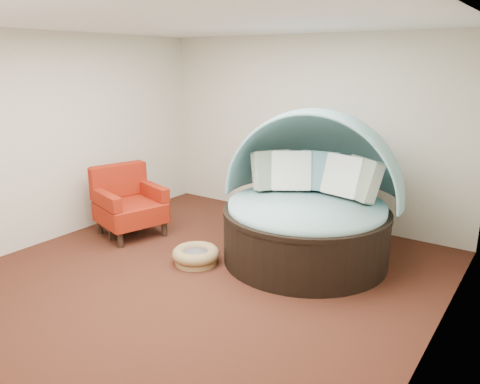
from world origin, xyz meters
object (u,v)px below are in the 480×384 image
Objects in this scene: red_armchair at (128,204)px; side_table at (118,212)px; pet_basket at (196,255)px; canopy_daybed at (310,191)px.

side_table is at bearing -135.96° from red_armchair.
side_table is (-1.60, 0.18, 0.21)m from pet_basket.
side_table is at bearing -173.59° from canopy_daybed.
canopy_daybed is at bearing 43.65° from pet_basket.
red_armchair reaches higher than pet_basket.
canopy_daybed is 3.59× the size of pet_basket.
red_armchair is 1.62× the size of side_table.
side_table is at bearing 173.67° from pet_basket.
side_table is (-2.63, -0.81, -0.55)m from canopy_daybed.
red_armchair reaches higher than side_table.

